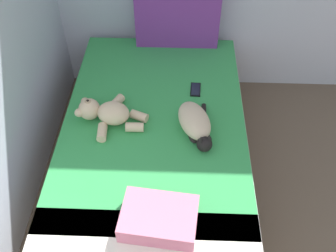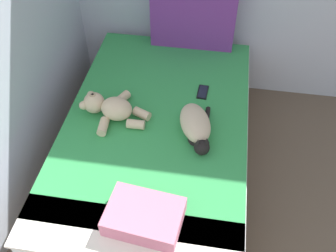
% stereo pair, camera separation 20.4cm
% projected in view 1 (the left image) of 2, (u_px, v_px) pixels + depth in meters
% --- Properties ---
extents(bed, '(1.28, 2.05, 0.54)m').
position_uv_depth(bed, '(155.00, 147.00, 2.78)').
color(bed, olive).
rests_on(bed, ground_plane).
extents(patterned_cushion, '(0.67, 0.14, 0.47)m').
position_uv_depth(patterned_cushion, '(177.00, 18.00, 3.04)').
color(patterned_cushion, '#72338C').
rests_on(patterned_cushion, bed).
extents(cat, '(0.29, 0.44, 0.15)m').
position_uv_depth(cat, '(195.00, 123.00, 2.47)').
color(cat, '#C6B293').
rests_on(cat, bed).
extents(teddy_bear, '(0.49, 0.42, 0.16)m').
position_uv_depth(teddy_bear, '(107.00, 113.00, 2.54)').
color(teddy_bear, beige).
rests_on(teddy_bear, bed).
extents(cell_phone, '(0.08, 0.15, 0.01)m').
position_uv_depth(cell_phone, '(195.00, 90.00, 2.80)').
color(cell_phone, black).
rests_on(cell_phone, bed).
extents(throw_pillow, '(0.43, 0.32, 0.11)m').
position_uv_depth(throw_pillow, '(159.00, 218.00, 2.01)').
color(throw_pillow, '#D1728C').
rests_on(throw_pillow, bed).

